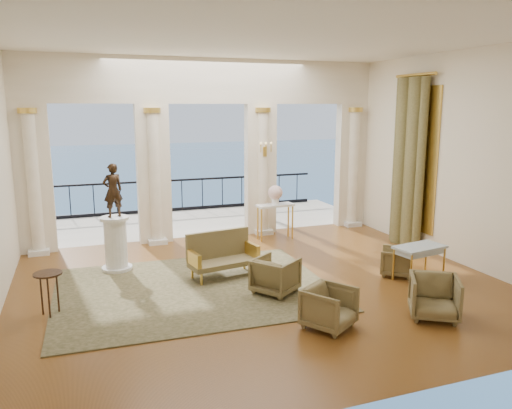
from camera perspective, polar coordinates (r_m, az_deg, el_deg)
name	(u,v)px	position (r m, az deg, el deg)	size (l,w,h in m)	color
floor	(262,285)	(9.59, 0.68, -9.22)	(9.00, 9.00, 0.00)	#513010
room_walls	(287,136)	(7.97, 3.58, 7.82)	(9.00, 9.00, 9.00)	white
arcade	(209,137)	(12.66, -5.44, 7.69)	(9.00, 0.56, 4.50)	beige
terrace	(193,222)	(14.95, -7.17, -2.03)	(10.00, 3.60, 0.10)	#A9A08C
balustrade	(182,198)	(16.39, -8.45, 0.74)	(9.00, 0.06, 1.03)	black
palm_tree	(248,82)	(15.90, -0.95, 13.87)	(2.00, 2.00, 4.50)	#4C3823
sea	(103,178)	(69.12, -17.13, 2.91)	(160.00, 160.00, 0.00)	#264F7F
curtain	(408,163)	(12.47, 16.97, 4.60)	(0.33, 1.40, 4.09)	brown
window_frame	(415,159)	(12.58, 17.67, 4.98)	(0.04, 1.60, 3.40)	gold
wall_sconce	(265,151)	(12.82, 1.05, 6.18)	(0.30, 0.11, 0.33)	gold
rug	(194,289)	(9.46, -7.11, -9.54)	(4.94, 3.84, 0.02)	#32381D
armchair_a	(329,306)	(7.84, 8.37, -11.36)	(0.69, 0.64, 0.71)	#4C4223
armchair_b	(434,295)	(8.58, 19.72, -9.72)	(0.74, 0.69, 0.76)	#4C4223
armchair_c	(397,260)	(10.44, 15.76, -6.16)	(0.60, 0.56, 0.62)	#4C4223
armchair_d	(276,274)	(9.12, 2.25, -7.90)	(0.71, 0.66, 0.73)	#4C4223
settee	(222,255)	(9.98, -3.95, -5.73)	(1.44, 0.81, 0.90)	#4C4223
game_table	(420,249)	(10.23, 18.20, -4.90)	(1.07, 0.70, 0.68)	#A7C1D7
pedestal	(116,245)	(10.66, -15.72, -4.46)	(0.62, 0.62, 1.13)	silver
statue	(113,190)	(10.42, -16.05, 1.56)	(0.40, 0.26, 1.09)	black
console_table	(275,210)	(12.65, 2.21, -0.66)	(0.98, 0.45, 0.90)	silver
urn	(275,194)	(12.57, 2.23, 1.26)	(0.36, 0.36, 0.48)	white
side_table	(48,279)	(8.74, -22.68, -7.86)	(0.45, 0.45, 0.73)	black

